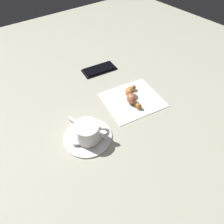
# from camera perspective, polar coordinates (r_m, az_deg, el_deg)

# --- Properties ---
(ground_plane) EXTENTS (1.80, 1.80, 0.00)m
(ground_plane) POSITION_cam_1_polar(r_m,az_deg,el_deg) (0.63, 1.11, -0.37)
(ground_plane) COLOR #A9A793
(saucer) EXTENTS (0.14, 0.14, 0.01)m
(saucer) POSITION_cam_1_polar(r_m,az_deg,el_deg) (0.57, -7.24, -7.13)
(saucer) COLOR white
(saucer) RESTS_ON ground
(espresso_cup) EXTENTS (0.09, 0.08, 0.05)m
(espresso_cup) POSITION_cam_1_polar(r_m,az_deg,el_deg) (0.54, -7.03, -5.85)
(espresso_cup) COLOR white
(espresso_cup) RESTS_ON saucer
(teaspoon) EXTENTS (0.04, 0.14, 0.01)m
(teaspoon) POSITION_cam_1_polar(r_m,az_deg,el_deg) (0.57, -6.89, -5.88)
(teaspoon) COLOR silver
(teaspoon) RESTS_ON saucer
(sugar_packet) EXTENTS (0.06, 0.07, 0.01)m
(sugar_packet) POSITION_cam_1_polar(r_m,az_deg,el_deg) (0.57, -10.24, -6.71)
(sugar_packet) COLOR white
(sugar_packet) RESTS_ON saucer
(napkin) EXTENTS (0.22, 0.20, 0.00)m
(napkin) POSITION_cam_1_polar(r_m,az_deg,el_deg) (0.68, 6.07, 3.68)
(napkin) COLOR white
(napkin) RESTS_ON ground
(croissant) EXTENTS (0.08, 0.10, 0.03)m
(croissant) POSITION_cam_1_polar(r_m,az_deg,el_deg) (0.67, 5.70, 4.96)
(croissant) COLOR #B55F33
(croissant) RESTS_ON napkin
(cell_phone) EXTENTS (0.15, 0.08, 0.01)m
(cell_phone) POSITION_cam_1_polar(r_m,az_deg,el_deg) (0.81, -3.79, 12.55)
(cell_phone) COLOR black
(cell_phone) RESTS_ON ground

